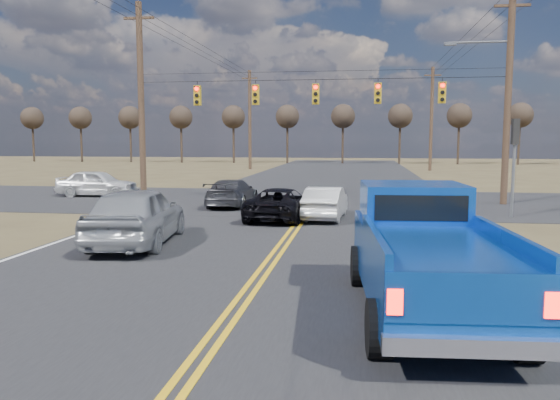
# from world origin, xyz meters

# --- Properties ---
(ground) EXTENTS (160.00, 160.00, 0.00)m
(ground) POSITION_xyz_m (0.00, 0.00, 0.00)
(ground) COLOR brown
(ground) RESTS_ON ground
(road_main) EXTENTS (14.00, 120.00, 0.02)m
(road_main) POSITION_xyz_m (0.00, 10.00, 0.00)
(road_main) COLOR #28282B
(road_main) RESTS_ON ground
(road_cross) EXTENTS (120.00, 12.00, 0.02)m
(road_cross) POSITION_xyz_m (0.00, 18.00, 0.00)
(road_cross) COLOR #28282B
(road_cross) RESTS_ON ground
(signal_gantry) EXTENTS (19.60, 4.83, 10.00)m
(signal_gantry) POSITION_xyz_m (0.50, 17.79, 5.06)
(signal_gantry) COLOR #473323
(signal_gantry) RESTS_ON ground
(utility_poles) EXTENTS (19.60, 58.32, 10.00)m
(utility_poles) POSITION_xyz_m (0.00, 17.00, 5.23)
(utility_poles) COLOR #473323
(utility_poles) RESTS_ON ground
(treeline) EXTENTS (87.00, 117.80, 7.40)m
(treeline) POSITION_xyz_m (0.00, 26.96, 5.70)
(treeline) COLOR #33261C
(treeline) RESTS_ON ground
(pickup_truck) EXTENTS (2.72, 6.09, 2.23)m
(pickup_truck) POSITION_xyz_m (3.38, 0.78, 1.08)
(pickup_truck) COLOR black
(pickup_truck) RESTS_ON ground
(silver_suv) EXTENTS (2.70, 5.40, 1.77)m
(silver_suv) POSITION_xyz_m (-4.31, 6.11, 0.88)
(silver_suv) COLOR #9FA2A6
(silver_suv) RESTS_ON ground
(black_suv) EXTENTS (2.42, 4.61, 1.24)m
(black_suv) POSITION_xyz_m (-0.83, 11.69, 0.62)
(black_suv) COLOR black
(black_suv) RESTS_ON ground
(white_car_queue) EXTENTS (1.62, 3.97, 1.28)m
(white_car_queue) POSITION_xyz_m (0.90, 12.06, 0.64)
(white_car_queue) COLOR #B8B8B8
(white_car_queue) RESTS_ON ground
(dgrey_car_queue) EXTENTS (1.81, 4.37, 1.26)m
(dgrey_car_queue) POSITION_xyz_m (-3.66, 15.50, 0.63)
(dgrey_car_queue) COLOR #39393E
(dgrey_car_queue) RESTS_ON ground
(cross_car_west) EXTENTS (1.85, 4.33, 1.46)m
(cross_car_west) POSITION_xyz_m (-11.89, 18.60, 0.73)
(cross_car_west) COLOR silver
(cross_car_west) RESTS_ON ground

